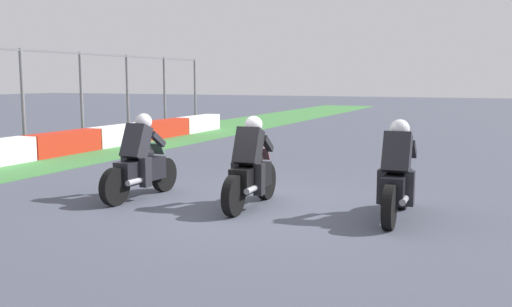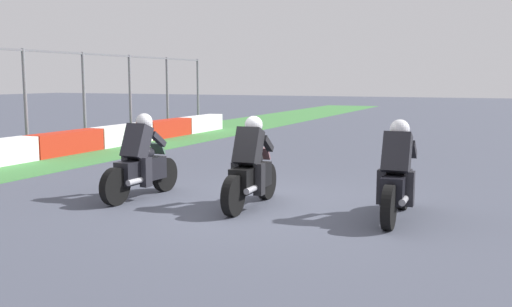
{
  "view_description": "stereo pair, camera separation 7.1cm",
  "coord_description": "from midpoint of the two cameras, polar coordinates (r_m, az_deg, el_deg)",
  "views": [
    {
      "loc": [
        -8.67,
        -3.73,
        2.12
      ],
      "look_at": [
        -0.09,
        -0.01,
        0.9
      ],
      "focal_mm": 40.35,
      "sensor_mm": 36.0,
      "label": 1
    },
    {
      "loc": [
        -8.64,
        -3.8,
        2.12
      ],
      "look_at": [
        -0.09,
        -0.01,
        0.9
      ],
      "focal_mm": 40.35,
      "sensor_mm": 36.0,
      "label": 2
    }
  ],
  "objects": [
    {
      "name": "ground_plane",
      "position": [
        9.68,
        -0.06,
        -5.23
      ],
      "size": [
        120.0,
        120.0,
        0.0
      ],
      "primitive_type": "plane",
      "color": "#454957"
    },
    {
      "name": "rider_lane_a",
      "position": [
        8.96,
        13.61,
        -2.39
      ],
      "size": [
        2.04,
        0.55,
        1.51
      ],
      "rotation": [
        0.0,
        0.0,
        0.03
      ],
      "color": "black",
      "rests_on": "ground_plane"
    },
    {
      "name": "rider_lane_b",
      "position": [
        9.5,
        -0.73,
        -1.64
      ],
      "size": [
        2.04,
        0.54,
        1.51
      ],
      "rotation": [
        0.0,
        0.0,
        0.02
      ],
      "color": "black",
      "rests_on": "ground_plane"
    },
    {
      "name": "rider_lane_c",
      "position": [
        10.42,
        -11.58,
        -0.98
      ],
      "size": [
        2.04,
        0.55,
        1.51
      ],
      "rotation": [
        0.0,
        0.0,
        -0.06
      ],
      "color": "black",
      "rests_on": "ground_plane"
    }
  ]
}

